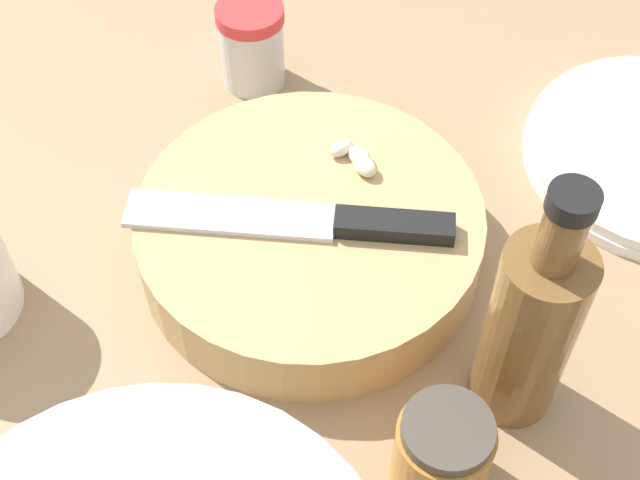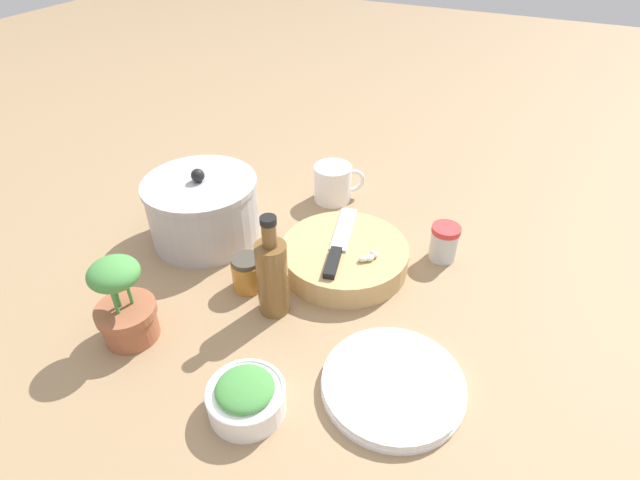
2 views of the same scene
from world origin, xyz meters
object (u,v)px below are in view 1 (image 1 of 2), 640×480
at_px(honey_jar, 442,453).
at_px(oil_bottle, 531,326).
at_px(cutting_board, 310,233).
at_px(chef_knife, 309,221).
at_px(spice_jar, 252,45).
at_px(garlic_cloves, 356,157).

bearing_deg(honey_jar, oil_bottle, -112.87).
height_order(cutting_board, oil_bottle, oil_bottle).
bearing_deg(chef_knife, spice_jar, 19.03).
xyz_separation_m(garlic_cloves, honey_jar, (-0.12, 0.20, -0.02)).
bearing_deg(spice_jar, garlic_cloves, 138.41).
xyz_separation_m(cutting_board, garlic_cloves, (-0.02, -0.06, 0.03)).
distance_m(cutting_board, honey_jar, 0.20).
height_order(garlic_cloves, spice_jar, spice_jar).
bearing_deg(oil_bottle, cutting_board, -22.12).
height_order(garlic_cloves, honey_jar, honey_jar).
distance_m(chef_knife, oil_bottle, 0.18).
relative_size(spice_jar, oil_bottle, 0.38).
height_order(garlic_cloves, oil_bottle, oil_bottle).
distance_m(garlic_cloves, spice_jar, 0.18).
relative_size(garlic_cloves, oil_bottle, 0.23).
height_order(chef_knife, spice_jar, spice_jar).
distance_m(honey_jar, oil_bottle, 0.10).
xyz_separation_m(chef_knife, garlic_cloves, (-0.01, -0.07, 0.00)).
xyz_separation_m(spice_jar, honey_jar, (-0.25, 0.32, -0.01)).
relative_size(chef_knife, oil_bottle, 1.15).
xyz_separation_m(honey_jar, oil_bottle, (-0.03, -0.08, 0.05)).
bearing_deg(honey_jar, spice_jar, -51.78).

